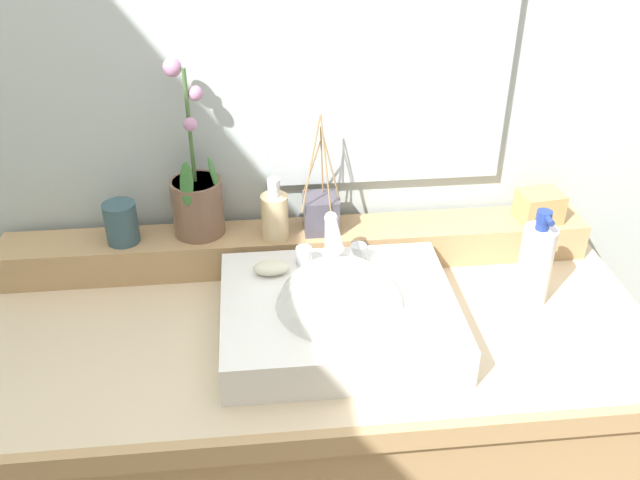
{
  "coord_description": "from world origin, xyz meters",
  "views": [
    {
      "loc": [
        -0.09,
        -1.05,
        1.71
      ],
      "look_at": [
        0.02,
        -0.01,
        1.06
      ],
      "focal_mm": 39.36,
      "sensor_mm": 36.0,
      "label": 1
    }
  ],
  "objects": [
    {
      "name": "soap_bar",
      "position": [
        -0.07,
        0.07,
        0.95
      ],
      "size": [
        0.07,
        0.04,
        0.02
      ],
      "primitive_type": "ellipsoid",
      "color": "beige",
      "rests_on": "sink_basin"
    },
    {
      "name": "potted_plant",
      "position": [
        -0.21,
        0.23,
        1.03
      ],
      "size": [
        0.11,
        0.11,
        0.37
      ],
      "color": "brown",
      "rests_on": "back_ledge"
    },
    {
      "name": "mirror",
      "position": [
        0.19,
        0.28,
        1.26
      ],
      "size": [
        0.49,
        0.02,
        0.48
      ],
      "primitive_type": "cube",
      "color": "silver"
    },
    {
      "name": "tumbler_cup",
      "position": [
        -0.36,
        0.21,
        0.99
      ],
      "size": [
        0.07,
        0.07,
        0.09
      ],
      "primitive_type": "cylinder",
      "color": "#35535D",
      "rests_on": "back_ledge"
    },
    {
      "name": "lotion_bottle",
      "position": [
        0.44,
        0.03,
        0.95
      ],
      "size": [
        0.06,
        0.07,
        0.2
      ],
      "color": "white",
      "rests_on": "vanity_cabinet"
    },
    {
      "name": "soap_dispenser",
      "position": [
        -0.05,
        0.19,
        1.0
      ],
      "size": [
        0.06,
        0.06,
        0.13
      ],
      "color": "beige",
      "rests_on": "back_ledge"
    },
    {
      "name": "vanity_cabinet",
      "position": [
        0.0,
        -0.0,
        0.43
      ],
      "size": [
        1.32,
        0.58,
        0.87
      ],
      "color": "tan",
      "rests_on": "ground"
    },
    {
      "name": "wall_back",
      "position": [
        0.0,
        0.39,
        1.3
      ],
      "size": [
        3.11,
        0.2,
        2.59
      ],
      "primitive_type": "cube",
      "color": "silver",
      "rests_on": "ground"
    },
    {
      "name": "sink_basin",
      "position": [
        0.05,
        -0.04,
        0.91
      ],
      "size": [
        0.43,
        0.35,
        0.27
      ],
      "color": "white",
      "rests_on": "vanity_cabinet"
    },
    {
      "name": "reed_diffuser",
      "position": [
        0.05,
        0.21,
        0.99
      ],
      "size": [
        0.09,
        0.08,
        0.26
      ],
      "color": "#4A4552",
      "rests_on": "back_ledge"
    },
    {
      "name": "trinket_box",
      "position": [
        0.52,
        0.21,
        0.98
      ],
      "size": [
        0.1,
        0.08,
        0.07
      ],
      "primitive_type": "cube",
      "rotation": [
        0.0,
        0.0,
        0.12
      ],
      "color": "tan",
      "rests_on": "back_ledge"
    },
    {
      "name": "back_ledge",
      "position": [
        0.0,
        0.22,
        0.91
      ],
      "size": [
        1.24,
        0.11,
        0.08
      ],
      "primitive_type": "cube",
      "color": "tan",
      "rests_on": "vanity_cabinet"
    }
  ]
}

